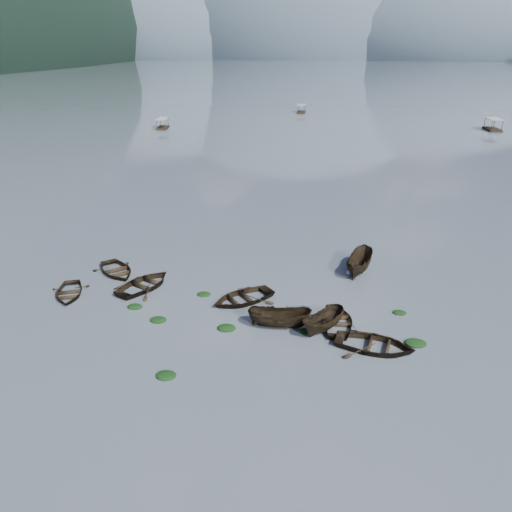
# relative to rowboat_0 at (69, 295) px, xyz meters

# --- Properties ---
(ground_plane) EXTENTS (2400.00, 2400.00, 0.00)m
(ground_plane) POSITION_rel_rowboat_0_xyz_m (13.04, -7.34, 0.00)
(ground_plane) COLOR slate
(haze_mtn_a) EXTENTS (520.00, 520.00, 280.00)m
(haze_mtn_a) POSITION_rel_rowboat_0_xyz_m (-246.96, 892.66, 0.00)
(haze_mtn_a) COLOR #475666
(haze_mtn_a) RESTS_ON ground
(haze_mtn_b) EXTENTS (520.00, 520.00, 340.00)m
(haze_mtn_b) POSITION_rel_rowboat_0_xyz_m (-46.96, 892.66, 0.00)
(haze_mtn_b) COLOR #475666
(haze_mtn_b) RESTS_ON ground
(haze_mtn_c) EXTENTS (520.00, 520.00, 260.00)m
(haze_mtn_c) POSITION_rel_rowboat_0_xyz_m (153.04, 892.66, 0.00)
(haze_mtn_c) COLOR #475666
(haze_mtn_c) RESTS_ON ground
(rowboat_0) EXTENTS (4.04, 4.68, 0.81)m
(rowboat_0) POSITION_rel_rowboat_0_xyz_m (0.00, 0.00, 0.00)
(rowboat_0) COLOR black
(rowboat_0) RESTS_ON ground
(rowboat_1) EXTENTS (5.19, 5.82, 0.99)m
(rowboat_1) POSITION_rel_rowboat_0_xyz_m (5.01, 2.06, 0.00)
(rowboat_1) COLOR black
(rowboat_1) RESTS_ON ground
(rowboat_2) EXTENTS (4.17, 1.72, 1.59)m
(rowboat_2) POSITION_rel_rowboat_0_xyz_m (15.60, -2.00, 0.00)
(rowboat_2) COLOR black
(rowboat_2) RESTS_ON ground
(rowboat_3) EXTENTS (3.14, 4.29, 0.87)m
(rowboat_3) POSITION_rel_rowboat_0_xyz_m (19.32, -1.17, 0.00)
(rowboat_3) COLOR black
(rowboat_3) RESTS_ON ground
(rowboat_4) EXTENTS (5.29, 4.21, 0.98)m
(rowboat_4) POSITION_rel_rowboat_0_xyz_m (21.49, -3.74, 0.00)
(rowboat_4) COLOR black
(rowboat_4) RESTS_ON ground
(rowboat_5) EXTENTS (3.35, 3.93, 1.47)m
(rowboat_5) POSITION_rel_rowboat_0_xyz_m (18.42, -1.98, 0.00)
(rowboat_5) COLOR black
(rowboat_5) RESTS_ON ground
(rowboat_6) EXTENTS (5.28, 5.35, 0.91)m
(rowboat_6) POSITION_rel_rowboat_0_xyz_m (1.88, 4.16, 0.00)
(rowboat_6) COLOR black
(rowboat_6) RESTS_ON ground
(rowboat_7) EXTENTS (5.71, 5.58, 0.97)m
(rowboat_7) POSITION_rel_rowboat_0_xyz_m (12.64, 1.07, 0.00)
(rowboat_7) COLOR black
(rowboat_7) RESTS_ON ground
(rowboat_8) EXTENTS (2.81, 4.81, 1.75)m
(rowboat_8) POSITION_rel_rowboat_0_xyz_m (20.95, 7.56, 0.00)
(rowboat_8) COLOR black
(rowboat_8) RESTS_ON ground
(weed_clump_0) EXTENTS (1.15, 0.94, 0.25)m
(weed_clump_0) POSITION_rel_rowboat_0_xyz_m (10.04, -8.22, 0.00)
(weed_clump_0) COLOR black
(weed_clump_0) RESTS_ON ground
(weed_clump_1) EXTENTS (1.12, 0.90, 0.25)m
(weed_clump_1) POSITION_rel_rowboat_0_xyz_m (7.62, -2.50, 0.00)
(weed_clump_1) COLOR black
(weed_clump_1) RESTS_ON ground
(weed_clump_2) EXTENTS (1.20, 0.96, 0.26)m
(weed_clump_2) POSITION_rel_rowboat_0_xyz_m (12.30, -2.82, 0.00)
(weed_clump_2) COLOR black
(weed_clump_2) RESTS_ON ground
(weed_clump_3) EXTENTS (0.91, 0.77, 0.20)m
(weed_clump_3) POSITION_rel_rowboat_0_xyz_m (17.41, -2.35, 0.00)
(weed_clump_3) COLOR black
(weed_clump_3) RESTS_ON ground
(weed_clump_4) EXTENTS (1.32, 1.05, 0.27)m
(weed_clump_4) POSITION_rel_rowboat_0_xyz_m (24.02, -2.80, 0.00)
(weed_clump_4) COLOR black
(weed_clump_4) RESTS_ON ground
(weed_clump_5) EXTENTS (1.07, 0.87, 0.23)m
(weed_clump_5) POSITION_rel_rowboat_0_xyz_m (5.42, -1.00, 0.00)
(weed_clump_5) COLOR black
(weed_clump_5) RESTS_ON ground
(weed_clump_6) EXTENTS (1.01, 0.84, 0.21)m
(weed_clump_6) POSITION_rel_rowboat_0_xyz_m (9.68, 1.57, 0.00)
(weed_clump_6) COLOR black
(weed_clump_6) RESTS_ON ground
(weed_clump_7) EXTENTS (0.94, 0.75, 0.21)m
(weed_clump_7) POSITION_rel_rowboat_0_xyz_m (23.47, 0.96, 0.00)
(weed_clump_7) COLOR black
(weed_clump_7) RESTS_ON ground
(pontoon_left) EXTENTS (3.05, 5.64, 2.05)m
(pontoon_left) POSITION_rel_rowboat_0_xyz_m (-19.10, 77.93, 0.00)
(pontoon_left) COLOR black
(pontoon_left) RESTS_ON ground
(pontoon_centre) EXTENTS (2.32, 5.27, 2.00)m
(pontoon_centre) POSITION_rel_rowboat_0_xyz_m (9.12, 110.87, 0.00)
(pontoon_centre) COLOR black
(pontoon_centre) RESTS_ON ground
(pontoon_right) EXTENTS (2.70, 6.22, 2.36)m
(pontoon_right) POSITION_rel_rowboat_0_xyz_m (52.04, 86.46, 0.00)
(pontoon_right) COLOR black
(pontoon_right) RESTS_ON ground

